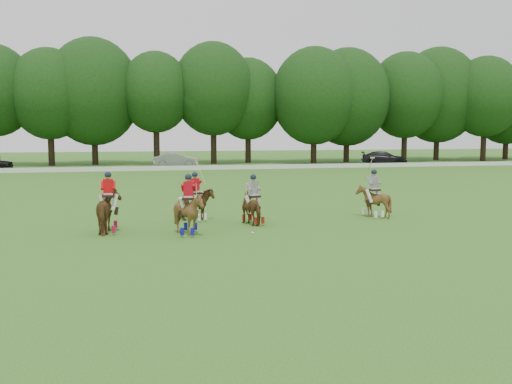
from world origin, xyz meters
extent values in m
plane|color=#2D641C|center=(0.00, 0.00, 0.00)|extent=(180.00, 180.00, 0.00)
cylinder|color=black|center=(-11.63, 48.49, 2.32)|extent=(0.70, 0.70, 4.64)
ellipsoid|color=black|center=(-11.63, 48.49, 7.95)|extent=(8.80, 8.80, 10.13)
cylinder|color=black|center=(-6.99, 49.52, 2.16)|extent=(0.70, 0.70, 4.31)
ellipsoid|color=black|center=(-6.99, 49.52, 8.31)|extent=(10.67, 10.67, 12.27)
cylinder|color=black|center=(-0.04, 48.00, 2.62)|extent=(0.70, 0.70, 5.24)
ellipsoid|color=black|center=(-0.04, 48.00, 8.26)|extent=(8.06, 8.06, 9.26)
cylinder|color=black|center=(6.63, 48.24, 2.59)|extent=(0.70, 0.70, 5.19)
ellipsoid|color=black|center=(6.63, 48.24, 8.75)|extent=(9.50, 9.50, 10.92)
cylinder|color=black|center=(11.06, 49.62, 2.24)|extent=(0.70, 0.70, 4.48)
ellipsoid|color=black|center=(11.06, 49.62, 7.71)|extent=(8.60, 8.60, 9.89)
cylinder|color=black|center=(18.54, 46.82, 2.11)|extent=(0.70, 0.70, 4.21)
ellipsoid|color=black|center=(18.54, 46.82, 8.00)|extent=(10.11, 10.11, 11.63)
cylinder|color=black|center=(23.25, 48.17, 2.03)|extent=(0.70, 0.70, 4.07)
ellipsoid|color=black|center=(23.25, 48.17, 7.99)|extent=(10.46, 10.46, 12.03)
cylinder|color=black|center=(31.16, 48.38, 2.40)|extent=(0.70, 0.70, 4.79)
ellipsoid|color=black|center=(31.16, 48.38, 8.35)|extent=(9.47, 9.47, 10.89)
cylinder|color=black|center=(36.59, 49.92, 2.22)|extent=(0.70, 0.70, 4.44)
ellipsoid|color=black|center=(36.59, 49.92, 8.51)|extent=(10.84, 10.84, 12.47)
cylinder|color=black|center=(41.42, 46.74, 2.43)|extent=(0.70, 0.70, 4.86)
ellipsoid|color=black|center=(41.42, 46.74, 8.21)|extent=(8.94, 8.94, 10.28)
cylinder|color=black|center=(46.86, 49.73, 1.95)|extent=(0.70, 0.70, 3.90)
ellipsoid|color=black|center=(46.86, 49.73, 7.38)|extent=(9.29, 9.29, 10.68)
cube|color=white|center=(0.00, 38.00, 0.22)|extent=(120.00, 0.10, 0.44)
imported|color=gray|center=(1.69, 42.50, 0.78)|extent=(4.79, 1.82, 1.56)
imported|color=black|center=(25.69, 42.50, 0.76)|extent=(5.62, 3.85, 1.51)
imported|color=#543416|center=(-3.93, 3.81, 0.83)|extent=(0.97, 2.00, 1.66)
cube|color=black|center=(-3.93, 3.81, 1.44)|extent=(0.46, 0.58, 0.08)
cylinder|color=tan|center=(-4.23, 3.82, 1.36)|extent=(0.04, 0.21, 1.29)
imported|color=#543416|center=(-0.34, 6.03, 0.70)|extent=(1.80, 1.73, 1.41)
cube|color=black|center=(-0.34, 6.03, 1.22)|extent=(0.66, 0.70, 0.08)
cylinder|color=tan|center=(-0.08, 6.18, 2.14)|extent=(0.41, 0.68, 1.08)
imported|color=#543416|center=(-0.96, 2.69, 0.80)|extent=(1.56, 1.69, 1.60)
cube|color=black|center=(-0.96, 2.69, 1.39)|extent=(0.55, 0.64, 0.08)
cylinder|color=tan|center=(-0.66, 2.63, 1.31)|extent=(0.07, 0.21, 1.29)
imported|color=#543416|center=(1.94, 4.54, 0.69)|extent=(1.23, 1.78, 1.37)
cube|color=black|center=(1.94, 4.54, 1.19)|extent=(0.60, 0.67, 0.08)
cylinder|color=tan|center=(1.66, 4.44, 1.11)|extent=(0.10, 0.21, 1.29)
imported|color=#543416|center=(7.67, 5.21, 0.73)|extent=(1.31, 1.44, 1.46)
cube|color=black|center=(7.67, 5.21, 1.26)|extent=(0.50, 0.60, 0.08)
cylinder|color=tan|center=(7.37, 5.18, 2.18)|extent=(0.11, 0.77, 1.08)
sphere|color=white|center=(1.42, 2.28, 0.04)|extent=(0.09, 0.09, 0.09)
camera|label=1|loc=(-3.09, -18.69, 3.95)|focal=40.00mm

